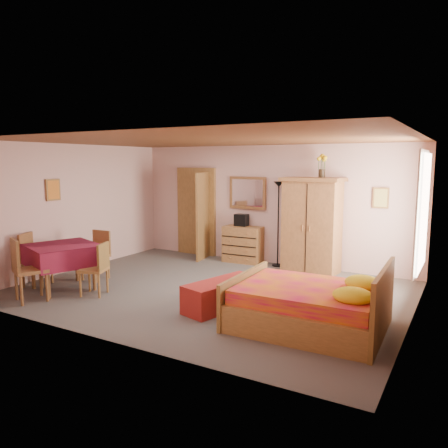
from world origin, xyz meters
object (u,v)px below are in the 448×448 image
Objects in this scene: dining_table at (63,267)px; chair_south at (31,270)px; bed at (308,294)px; floor_lamp at (278,224)px; stereo at (241,220)px; wardrobe at (312,225)px; chest_of_drawers at (243,244)px; bench at (222,294)px; chair_west at (37,259)px; wall_mirror at (247,193)px; chair_north at (95,256)px; sunflower_vase at (322,166)px; chair_east at (94,269)px.

dining_table is 0.71m from chair_south.
floor_lamp is at bearing 117.89° from bed.
stereo is 0.90m from floor_lamp.
wardrobe is 5.30m from chair_south.
bed is at bearing -52.20° from chest_of_drawers.
floor_lamp is at bearing 0.35° from chest_of_drawers.
bench is 3.61m from chair_west.
chest_of_drawers is at bearing 62.89° from dining_table.
chest_of_drawers is 0.89× the size of chair_west.
bed reaches higher than bench.
wall_mirror is 3.62m from bench.
stereo reaches higher than bed.
chest_of_drawers is 3.17m from bench.
wall_mirror is at bearing 65.80° from stereo.
floor_lamp reaches higher than chair_west.
chair_north is (-4.34, 0.33, -0.00)m from bed.
stereo is 0.61× the size of sunflower_vase.
wardrobe is (0.77, -0.09, 0.05)m from floor_lamp.
bench is at bearing -70.87° from chest_of_drawers.
floor_lamp is 1.67× the size of dining_table.
stereo is 1.67m from wardrobe.
chair_west is 1.08× the size of chair_east.
chair_south is (-1.64, -4.22, -0.43)m from stereo.
chair_west is (-2.40, -3.52, 0.08)m from chest_of_drawers.
bench is (-0.44, -2.89, -0.75)m from wardrobe.
floor_lamp is 4.82m from chair_west.
sunflower_vase is 0.52× the size of chair_east.
wall_mirror reaches higher than bench.
chair_south is 1.16× the size of chair_east.
stereo reaches higher than chair_east.
stereo reaches higher than bench.
wall_mirror reaches higher than chest_of_drawers.
wall_mirror is 0.71× the size of bench.
bench is at bearing -83.71° from floor_lamp.
dining_table is 0.63m from chair_west.
sunflower_vase reaches higher than floor_lamp.
chair_east reaches higher than chest_of_drawers.
stereo is at bearing 92.91° from chair_south.
sunflower_vase is 5.65m from chair_south.
sunflower_vase is 0.43× the size of dining_table.
wardrobe is 2.16× the size of chair_east.
dining_table is at bearing -126.59° from floor_lamp.
wardrobe is at bearing -4.16° from chest_of_drawers.
bed is at bearing 72.34° from chair_west.
stereo is 4.55m from chair_south.
chest_of_drawers is 0.45× the size of wardrobe.
wall_mirror is at bearing 124.10° from chair_west.
chair_east is at bearing -167.76° from bench.
chair_west is (-2.40, -3.73, -1.07)m from wall_mirror.
wall_mirror is 0.63m from stereo.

